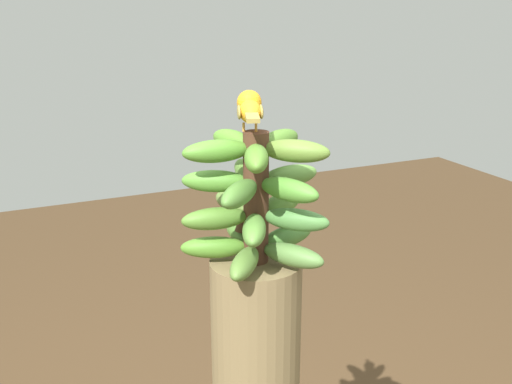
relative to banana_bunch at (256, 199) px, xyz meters
name	(u,v)px	position (x,y,z in m)	size (l,w,h in m)	color
banana_bunch	(256,199)	(0.00, 0.00, 0.00)	(0.30, 0.30, 0.27)	#4C2D1E
perched_bird	(250,108)	(-0.02, 0.00, 0.18)	(0.19, 0.09, 0.07)	#C68933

